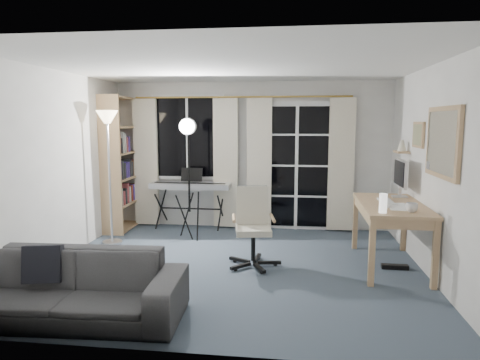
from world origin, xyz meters
name	(u,v)px	position (x,y,z in m)	size (l,w,h in m)	color
floor	(234,267)	(0.00, 0.00, -0.01)	(4.50, 4.00, 0.02)	#394553
window	(188,137)	(-1.05, 1.97, 1.50)	(1.20, 0.08, 1.40)	white
french_door	(296,167)	(0.75, 1.97, 1.03)	(1.32, 0.09, 2.11)	white
curtains	(242,163)	(-0.14, 1.88, 1.09)	(3.60, 0.07, 2.13)	gold
bookshelf	(119,167)	(-2.13, 1.66, 1.03)	(0.36, 1.01, 2.17)	tan
torchiere_lamp	(108,137)	(-1.91, 0.78, 1.54)	(0.36, 0.36, 1.92)	#B2B2B7
keyboard_piano	(190,187)	(-0.95, 1.70, 0.71)	(1.30, 0.63, 0.94)	black
studio_light	(188,141)	(-0.83, 1.11, 1.48)	(0.35, 0.37, 1.85)	black
office_chair	(253,219)	(0.21, 0.15, 0.57)	(0.66, 0.66, 0.96)	black
desk	(391,211)	(1.88, 0.25, 0.69)	(0.75, 1.48, 0.78)	#AB7C58
monitor	(400,174)	(2.08, 0.70, 1.08)	(0.19, 0.57, 0.49)	silver
desk_clutter	(389,221)	(1.81, 0.02, 0.62)	(0.47, 0.89, 0.99)	white
mug	(412,206)	(1.98, -0.25, 0.85)	(0.13, 0.10, 0.13)	silver
wall_mirror	(443,142)	(2.22, -0.35, 1.55)	(0.04, 0.94, 0.74)	tan
framed_print	(418,135)	(2.23, 0.55, 1.60)	(0.03, 0.42, 0.32)	tan
wall_shelf	(402,148)	(2.16, 1.05, 1.41)	(0.16, 0.30, 0.18)	tan
sofa	(69,276)	(-1.28, -1.55, 0.40)	(2.05, 0.68, 0.79)	#2D2D2F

